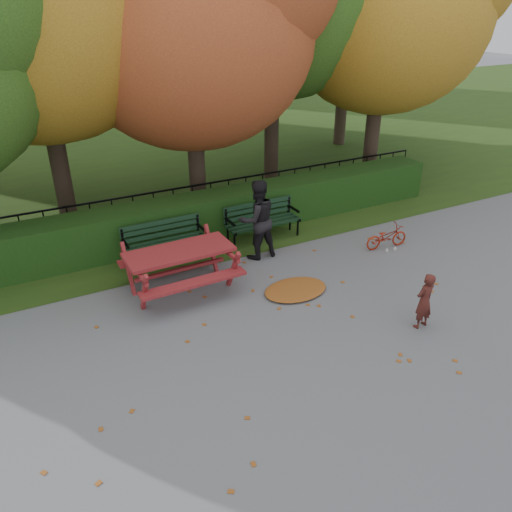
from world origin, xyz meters
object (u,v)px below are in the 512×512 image
tree_e (401,1)px  picnic_table (180,259)px  bench_left (164,238)px  child (424,301)px  tree_c (206,14)px  bicycle (387,237)px  adult (257,220)px  bench_right (261,218)px

tree_e → picnic_table: size_ratio=3.93×
bench_left → child: (3.14, -4.51, 0.00)m
tree_c → picnic_table: tree_c is taller
bicycle → adult: bearing=76.8°
bench_right → bicycle: (2.30, -1.80, -0.24)m
bench_left → child: child is taller
bench_right → picnic_table: picnic_table is taller
adult → child: bearing=108.5°
bench_right → adult: adult is taller
tree_e → bench_left: size_ratio=4.53×
tree_e → bicycle: bearing=-128.9°
picnic_table → adult: bearing=15.0°
tree_e → bench_right: bearing=-159.1°
tree_c → bench_left: bearing=-133.4°
bench_left → adult: bearing=-23.3°
tree_c → adult: (-0.27, -3.06, -3.93)m
tree_c → bicycle: tree_c is taller
bench_left → picnic_table: (-0.13, -1.38, 0.16)m
adult → tree_c: bearing=-95.6°
picnic_table → bicycle: bearing=-6.0°
adult → bench_right: bearing=-124.4°
tree_e → bicycle: size_ratio=7.76×
tree_c → tree_e: bearing=-1.9°
adult → picnic_table: bearing=15.6°
tree_c → bicycle: 6.61m
tree_e → bench_right: tree_e is taller
tree_e → bicycle: tree_e is taller
tree_c → bench_right: 4.87m
picnic_table → adult: 2.09m
tree_c → tree_e: tree_e is taller
child → bicycle: child is taller
bench_left → child: 5.50m
tree_c → bench_left: 5.31m
child → bench_right: bearing=-86.7°
bench_right → child: size_ratio=1.72×
picnic_table → bicycle: (4.83, -0.42, -0.41)m
tree_c → bicycle: bearing=-57.7°
bench_left → adult: (1.86, -0.80, 0.37)m
bench_right → adult: size_ratio=1.01×
picnic_table → bicycle: 4.87m
bench_right → tree_e: bearing=20.9°
picnic_table → adult: (1.99, 0.58, 0.21)m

